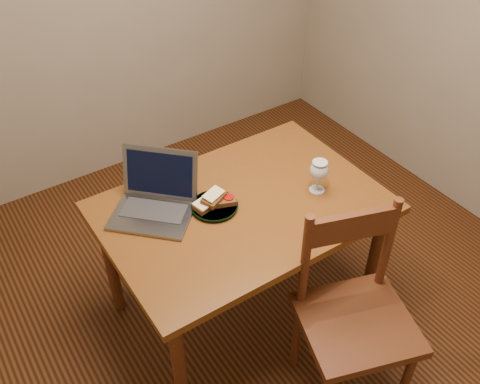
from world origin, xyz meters
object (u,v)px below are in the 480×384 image
laptop (156,196)px  milk_glass (318,176)px  table (242,218)px  chair (356,310)px  plate (215,206)px

laptop → milk_glass: bearing=20.5°
table → chair: 0.68m
table → chair: bearing=-77.2°
chair → laptop: 1.02m
chair → plate: (-0.27, 0.70, 0.20)m
plate → laptop: laptop is taller
table → laptop: size_ratio=2.69×
milk_glass → plate: bearing=161.0°
plate → chair: bearing=-69.0°
table → laptop: 0.43m
laptop → plate: bearing=9.8°
milk_glass → laptop: laptop is taller
table → laptop: (-0.34, 0.21, 0.15)m
table → chair: (0.15, -0.65, -0.11)m
plate → laptop: bearing=144.7°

